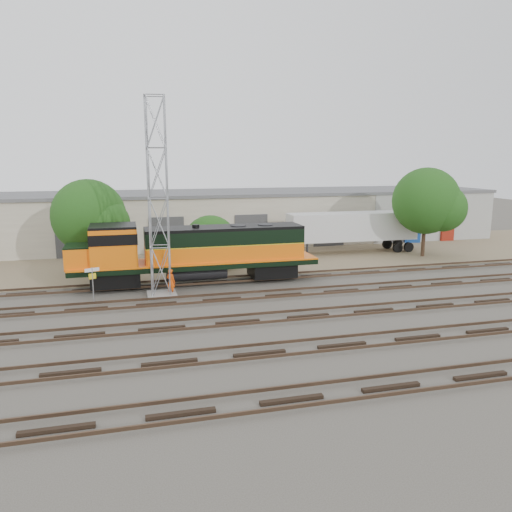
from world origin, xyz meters
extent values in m
plane|color=#47423A|center=(0.00, 0.00, 0.00)|extent=(140.00, 140.00, 0.00)
cube|color=#726047|center=(0.00, 15.00, 0.01)|extent=(80.00, 16.00, 0.02)
cube|color=black|center=(0.00, -12.00, 0.07)|extent=(80.00, 2.40, 0.14)
cube|color=#4C3828|center=(0.00, -12.75, 0.21)|extent=(80.00, 0.08, 0.14)
cube|color=#4C3828|center=(0.00, -11.25, 0.21)|extent=(80.00, 0.08, 0.14)
cube|color=black|center=(0.00, -7.50, 0.07)|extent=(80.00, 2.40, 0.14)
cube|color=#4C3828|center=(0.00, -8.25, 0.21)|extent=(80.00, 0.08, 0.14)
cube|color=#4C3828|center=(0.00, -6.75, 0.21)|extent=(80.00, 0.08, 0.14)
cube|color=black|center=(0.00, -3.00, 0.07)|extent=(80.00, 2.40, 0.14)
cube|color=#4C3828|center=(0.00, -3.75, 0.21)|extent=(80.00, 0.08, 0.14)
cube|color=#4C3828|center=(0.00, -2.25, 0.21)|extent=(80.00, 0.08, 0.14)
cube|color=black|center=(0.00, 1.50, 0.07)|extent=(80.00, 2.40, 0.14)
cube|color=#4C3828|center=(0.00, 0.75, 0.21)|extent=(80.00, 0.08, 0.14)
cube|color=#4C3828|center=(0.00, 2.25, 0.21)|extent=(80.00, 0.08, 0.14)
cube|color=black|center=(0.00, 6.00, 0.07)|extent=(80.00, 2.40, 0.14)
cube|color=#4C3828|center=(0.00, 5.25, 0.21)|extent=(80.00, 0.08, 0.14)
cube|color=#4C3828|center=(0.00, 6.75, 0.21)|extent=(80.00, 0.08, 0.14)
cube|color=beige|center=(0.00, 23.00, 2.50)|extent=(58.00, 10.00, 5.00)
cube|color=#59595B|center=(0.00, 23.00, 5.15)|extent=(58.40, 10.40, 0.30)
cube|color=#999993|center=(22.00, 17.95, 2.50)|extent=(14.00, 0.10, 5.00)
cube|color=#333335|center=(-14.00, 17.94, 1.70)|extent=(3.20, 0.12, 3.40)
cube|color=#333335|center=(-6.00, 17.94, 1.70)|extent=(3.20, 0.12, 3.40)
cube|color=#333335|center=(2.00, 17.94, 1.70)|extent=(3.20, 0.12, 3.40)
cube|color=#333335|center=(10.00, 17.94, 1.70)|extent=(3.20, 0.12, 3.40)
cube|color=#333335|center=(18.00, 17.94, 1.70)|extent=(3.20, 0.12, 3.40)
cube|color=black|center=(-10.39, 6.00, 0.78)|extent=(3.18, 2.39, 0.99)
cube|color=black|center=(0.55, 6.00, 0.78)|extent=(3.18, 2.39, 0.99)
cube|color=black|center=(-4.92, 6.00, 1.45)|extent=(16.90, 2.98, 0.35)
cylinder|color=black|center=(-4.92, 6.00, 0.83)|extent=(4.17, 1.09, 1.09)
cube|color=orange|center=(-2.93, 6.00, 2.22)|extent=(10.93, 2.58, 1.19)
cube|color=black|center=(-2.93, 6.00, 3.31)|extent=(10.93, 2.58, 0.99)
cube|color=black|center=(-2.93, 6.00, 3.91)|extent=(10.93, 2.58, 0.20)
cube|color=orange|center=(-10.39, 6.00, 2.91)|extent=(2.98, 2.98, 2.58)
cube|color=black|center=(-10.39, 6.00, 4.29)|extent=(2.98, 2.98, 0.16)
cube|color=orange|center=(-12.67, 6.00, 2.32)|extent=(1.59, 2.39, 1.39)
cube|color=gray|center=(-7.53, 3.47, 0.10)|extent=(1.82, 1.82, 0.20)
cylinder|color=gray|center=(-8.09, 4.02, 6.26)|extent=(0.09, 0.09, 12.13)
cylinder|color=gray|center=(-6.98, 4.02, 6.26)|extent=(0.09, 0.09, 12.13)
cylinder|color=gray|center=(-8.09, 2.91, 6.26)|extent=(0.09, 0.09, 12.13)
cylinder|color=gray|center=(-6.98, 2.91, 6.26)|extent=(0.09, 0.09, 12.13)
cylinder|color=gray|center=(-11.67, 3.18, 1.09)|extent=(0.07, 0.07, 2.17)
cube|color=white|center=(-11.67, 3.18, 2.02)|extent=(0.83, 0.39, 0.22)
cube|color=yellow|center=(-11.67, 3.18, 1.63)|extent=(0.42, 0.21, 0.35)
imported|color=#F5510D|center=(-6.92, 3.65, 0.86)|extent=(0.74, 0.72, 1.71)
cube|color=silver|center=(10.70, 14.21, 2.48)|extent=(12.20, 2.68, 2.52)
cube|color=black|center=(15.47, 14.11, 0.47)|extent=(2.29, 2.38, 0.93)
cube|color=black|center=(6.01, 13.37, 0.61)|extent=(0.14, 0.14, 1.22)
cube|color=black|center=(6.05, 15.24, 0.61)|extent=(0.14, 0.14, 1.22)
cube|color=navy|center=(19.40, 18.23, 0.75)|extent=(1.93, 1.86, 1.50)
cube|color=maroon|center=(23.48, 18.35, 0.70)|extent=(1.51, 1.41, 1.40)
cylinder|color=#382619|center=(-12.22, 11.30, 1.26)|extent=(0.34, 0.34, 2.51)
sphere|color=#204413|center=(-12.22, 11.30, 4.43)|extent=(5.48, 5.48, 5.48)
sphere|color=#204413|center=(-11.13, 10.48, 3.88)|extent=(3.84, 3.84, 3.84)
cylinder|color=#382619|center=(-2.98, 11.68, 0.20)|extent=(0.30, 0.30, 0.40)
sphere|color=#204413|center=(-2.98, 11.68, 1.95)|extent=(4.42, 4.42, 4.42)
sphere|color=#204413|center=(-2.10, 11.01, 1.51)|extent=(3.09, 3.09, 3.09)
cylinder|color=#382619|center=(16.14, 10.95, 1.46)|extent=(0.34, 0.34, 2.92)
sphere|color=#204413|center=(16.14, 10.95, 4.97)|extent=(5.84, 5.84, 5.84)
sphere|color=#204413|center=(17.31, 10.07, 4.38)|extent=(4.09, 4.09, 4.09)
camera|label=1|loc=(-9.48, -27.86, 8.69)|focal=35.00mm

